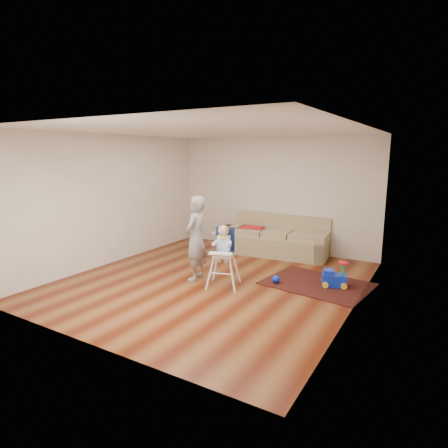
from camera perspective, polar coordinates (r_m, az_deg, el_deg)
The scene contains 9 objects.
ground at distance 6.99m, azimuth -1.69°, elevation -8.61°, with size 5.50×5.50×0.00m, color #501806.
room_envelope at distance 7.06m, azimuth 0.52°, elevation 7.16°, with size 5.04×5.52×2.72m.
sofa at distance 8.71m, azimuth 8.15°, elevation -1.79°, with size 2.36×1.14×0.88m.
side_table at distance 9.44m, azimuth 1.12°, elevation -1.90°, with size 0.50×0.50×0.50m, color black, non-canonical shape.
area_rug at distance 7.01m, azimuth 14.00°, elevation -8.82°, with size 1.78×1.33×0.01m, color black.
ride_on_toy at distance 6.89m, azimuth 16.48°, elevation -7.28°, with size 0.41×0.29×0.45m, color #102FD5, non-canonical shape.
toy_ball at distance 6.87m, azimuth 7.92°, elevation -8.32°, with size 0.14×0.14×0.14m, color #102FD5.
high_chair at distance 6.55m, azimuth -0.07°, elevation -5.08°, with size 0.64×0.64×1.10m.
adult at distance 6.88m, azimuth -4.33°, elevation -2.18°, with size 0.57×0.37×1.56m, color gray.
Camera 1 is at (3.54, -5.57, 2.32)m, focal length 30.00 mm.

